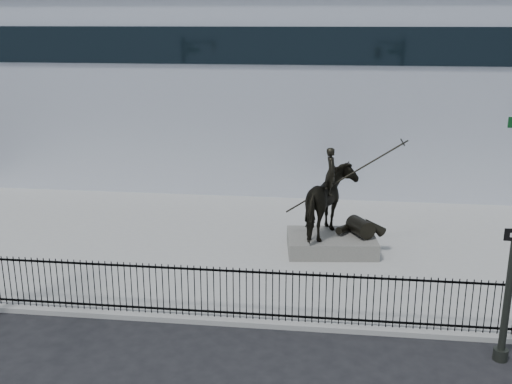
# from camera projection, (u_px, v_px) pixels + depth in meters

# --- Properties ---
(ground) EXTENTS (120.00, 120.00, 0.00)m
(ground) POSITION_uv_depth(u_px,v_px,m) (220.00, 346.00, 15.43)
(ground) COLOR black
(ground) RESTS_ON ground
(plaza) EXTENTS (30.00, 12.00, 0.15)m
(plaza) POSITION_uv_depth(u_px,v_px,m) (254.00, 245.00, 22.08)
(plaza) COLOR gray
(plaza) RESTS_ON ground
(building) EXTENTS (44.00, 14.00, 9.00)m
(building) POSITION_uv_depth(u_px,v_px,m) (284.00, 87.00, 33.25)
(building) COLOR silver
(building) RESTS_ON ground
(picket_fence) EXTENTS (22.10, 0.10, 1.50)m
(picket_fence) POSITION_uv_depth(u_px,v_px,m) (228.00, 293.00, 16.37)
(picket_fence) COLOR black
(picket_fence) RESTS_ON plaza
(statue_plinth) EXTENTS (3.30, 2.45, 0.58)m
(statue_plinth) POSITION_uv_depth(u_px,v_px,m) (331.00, 243.00, 21.28)
(statue_plinth) COLOR #5C5A54
(statue_plinth) RESTS_ON plaza
(equestrian_statue) EXTENTS (3.92, 2.65, 3.34)m
(equestrian_statue) POSITION_uv_depth(u_px,v_px,m) (334.00, 203.00, 20.86)
(equestrian_statue) COLOR black
(equestrian_statue) RESTS_ON statue_plinth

